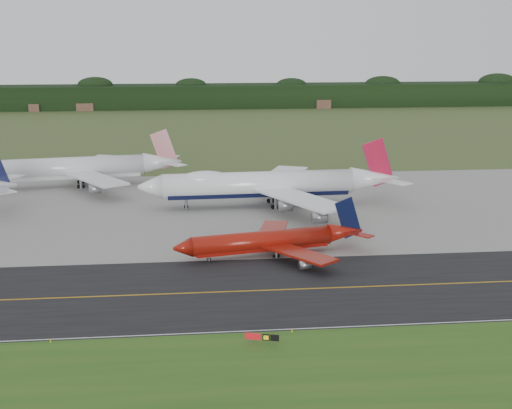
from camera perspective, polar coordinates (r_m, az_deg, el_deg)
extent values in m
plane|color=#364821|center=(118.39, 0.13, -6.22)|extent=(600.00, 600.00, 0.00)
cube|color=#275619|center=(86.59, 2.64, -14.12)|extent=(400.00, 30.00, 0.01)
cube|color=black|center=(114.66, 0.34, -6.90)|extent=(400.00, 32.00, 0.02)
cube|color=gray|center=(167.04, -1.70, -0.25)|extent=(400.00, 78.00, 0.01)
cube|color=#C38212|center=(114.65, 0.34, -6.89)|extent=(400.00, 0.40, 0.00)
cube|color=silver|center=(100.40, 1.32, -10.00)|extent=(400.00, 0.25, 0.00)
cube|color=black|center=(387.34, -4.18, 8.65)|extent=(700.00, 24.00, 12.00)
cylinder|color=white|center=(166.90, 0.19, 1.68)|extent=(44.90, 7.46, 5.68)
cube|color=black|center=(167.30, 0.19, 1.06)|extent=(42.61, 5.95, 1.99)
cone|color=white|center=(165.21, -8.47, 1.40)|extent=(5.81, 5.90, 5.68)
cone|color=white|center=(173.11, 9.49, 2.08)|extent=(12.02, 6.14, 5.68)
ellipsoid|color=white|center=(165.26, -4.11, 2.08)|extent=(11.77, 5.28, 3.62)
cube|color=white|center=(156.31, 3.68, 0.44)|extent=(18.77, 26.19, 0.49)
cube|color=white|center=(180.56, 2.05, 2.28)|extent=(17.22, 26.46, 0.49)
cube|color=#B21432|center=(172.57, 9.74, 3.34)|extent=(8.17, 0.78, 11.76)
cylinder|color=gray|center=(156.53, 2.38, -0.10)|extent=(3.19, 2.51, 2.38)
cylinder|color=gray|center=(179.77, 0.98, 1.73)|extent=(3.19, 2.51, 2.38)
cylinder|color=gray|center=(147.14, 5.13, -1.05)|extent=(3.19, 2.51, 2.38)
cylinder|color=gray|center=(191.23, 1.97, 2.46)|extent=(3.19, 2.51, 2.38)
cylinder|color=black|center=(166.47, -5.61, -0.18)|extent=(1.04, 0.50, 1.02)
cylinder|color=slate|center=(165.25, 1.57, 0.27)|extent=(0.83, 0.83, 3.80)
cylinder|color=black|center=(165.58, 1.57, -0.19)|extent=(1.04, 0.55, 1.02)
cylinder|color=slate|center=(171.24, 1.22, 0.76)|extent=(0.83, 0.83, 3.80)
cylinder|color=black|center=(171.56, 1.22, 0.31)|extent=(1.04, 0.55, 1.02)
cylinder|color=maroon|center=(130.85, 0.48, -2.91)|extent=(26.62, 8.86, 3.58)
cube|color=maroon|center=(131.19, 0.48, -3.39)|extent=(25.14, 7.71, 1.25)
cone|color=maroon|center=(127.23, -5.91, -3.47)|extent=(3.96, 4.17, 3.58)
cone|color=maroon|center=(136.68, 7.16, -2.17)|extent=(7.56, 4.92, 3.58)
cube|color=maroon|center=(125.87, 3.49, -3.91)|extent=(12.63, 14.66, 0.40)
cube|color=maroon|center=(139.11, 1.32, -2.16)|extent=(8.04, 15.43, 0.40)
cube|color=black|center=(136.17, 7.39, -1.06)|extent=(5.59, 1.42, 8.14)
cylinder|color=gray|center=(122.96, 3.95, -4.83)|extent=(2.22, 1.87, 1.50)
cylinder|color=gray|center=(142.50, 0.76, -2.18)|extent=(2.22, 1.87, 1.50)
cylinder|color=black|center=(129.01, -3.78, -4.39)|extent=(0.69, 0.41, 0.64)
cylinder|color=slate|center=(130.31, 1.63, -3.90)|extent=(0.59, 0.59, 1.85)
cylinder|color=black|center=(130.49, 1.63, -4.15)|extent=(0.70, 0.45, 0.64)
cylinder|color=slate|center=(133.86, 1.08, -3.42)|extent=(0.59, 0.59, 1.85)
cylinder|color=black|center=(134.04, 1.08, -3.66)|extent=(0.70, 0.45, 0.64)
cylinder|color=silver|center=(194.89, -14.83, 2.87)|extent=(39.96, 10.76, 5.50)
cube|color=silver|center=(195.22, -14.80, 2.35)|extent=(37.81, 9.13, 1.92)
cone|color=silver|center=(195.79, -7.50, 3.38)|extent=(11.09, 6.85, 5.50)
cube|color=silver|center=(183.89, -12.71, 2.05)|extent=(18.26, 22.94, 0.49)
cube|color=silver|center=(206.16, -12.85, 3.29)|extent=(13.56, 23.77, 0.49)
cube|color=#A80C16|center=(195.25, -7.36, 4.42)|extent=(7.57, 1.45, 10.93)
cylinder|color=gray|center=(178.89, -12.75, 1.23)|extent=(3.28, 2.69, 2.31)
cylinder|color=gray|center=(211.76, -12.94, 3.14)|extent=(3.28, 2.69, 2.31)
cylinder|color=black|center=(196.74, -19.13, 1.29)|extent=(1.04, 0.57, 0.99)
cylinder|color=slate|center=(192.52, -13.84, 1.77)|extent=(0.87, 0.87, 3.47)
cylinder|color=black|center=(192.77, -13.82, 1.41)|extent=(1.05, 0.62, 0.99)
cylinder|color=slate|center=(198.44, -13.85, 2.12)|extent=(0.87, 0.87, 3.47)
cylinder|color=black|center=(198.69, -13.83, 1.77)|extent=(1.05, 0.62, 0.99)
cylinder|color=slate|center=(96.21, -0.43, -10.90)|extent=(0.11, 0.11, 0.67)
cylinder|color=slate|center=(95.77, 1.27, -11.02)|extent=(0.11, 0.11, 0.67)
cube|color=#A00C14|center=(95.85, -0.27, -10.50)|extent=(2.06, 0.75, 0.86)
cube|color=black|center=(95.56, 0.82, -10.58)|extent=(0.96, 0.43, 0.86)
cube|color=black|center=(95.40, 1.51, -10.62)|extent=(1.14, 0.48, 0.86)
cylinder|color=yellow|center=(100.39, -16.11, -10.44)|extent=(0.16, 0.16, 0.50)
cylinder|color=yellow|center=(99.75, 2.91, -10.04)|extent=(0.16, 0.16, 0.50)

